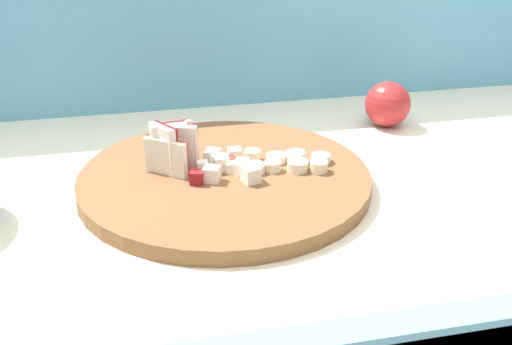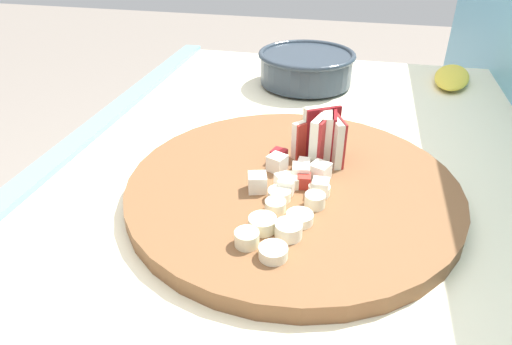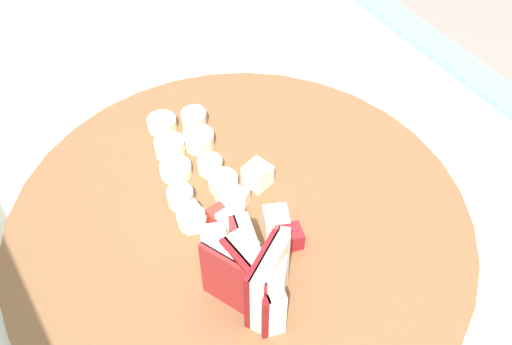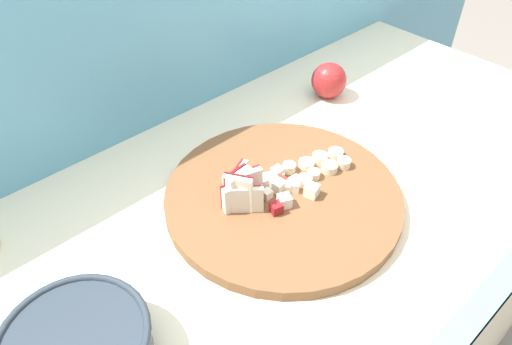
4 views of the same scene
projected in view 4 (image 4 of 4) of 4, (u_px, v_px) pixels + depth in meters
name	position (u px, v px, depth m)	size (l,w,h in m)	color
tiled_countertop	(302.00, 317.00, 1.15)	(1.32, 0.69, 0.90)	beige
tile_backsplash	(203.00, 184.00, 1.22)	(2.40, 0.04, 1.27)	#5BA3C1
cutting_board	(283.00, 197.00, 0.81)	(0.41, 0.41, 0.02)	brown
apple_wedge_fan	(241.00, 190.00, 0.76)	(0.08, 0.07, 0.07)	maroon
apple_dice_pile	(284.00, 188.00, 0.80)	(0.10, 0.10, 0.02)	white
banana_slice_rows	(314.00, 168.00, 0.84)	(0.16, 0.09, 0.02)	white
whole_apple	(329.00, 80.00, 1.05)	(0.08, 0.08, 0.08)	#A32323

